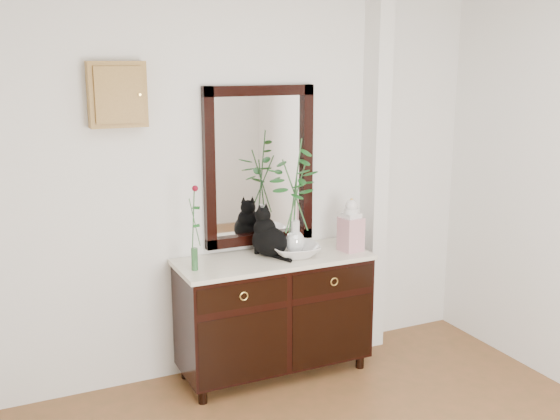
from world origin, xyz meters
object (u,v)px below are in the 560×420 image
sideboard (274,309)px  lotus_bowl (295,250)px  cat (269,232)px  ginger_jar (351,224)px

sideboard → lotus_bowl: lotus_bowl is taller
cat → lotus_bowl: size_ratio=1.00×
cat → lotus_bowl: cat is taller
sideboard → ginger_jar: size_ratio=3.51×
sideboard → cat: bearing=98.8°
sideboard → cat: size_ratio=3.97×
sideboard → ginger_jar: 0.80m
lotus_bowl → cat: bearing=149.5°
cat → lotus_bowl: 0.22m
lotus_bowl → ginger_jar: bearing=-5.9°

